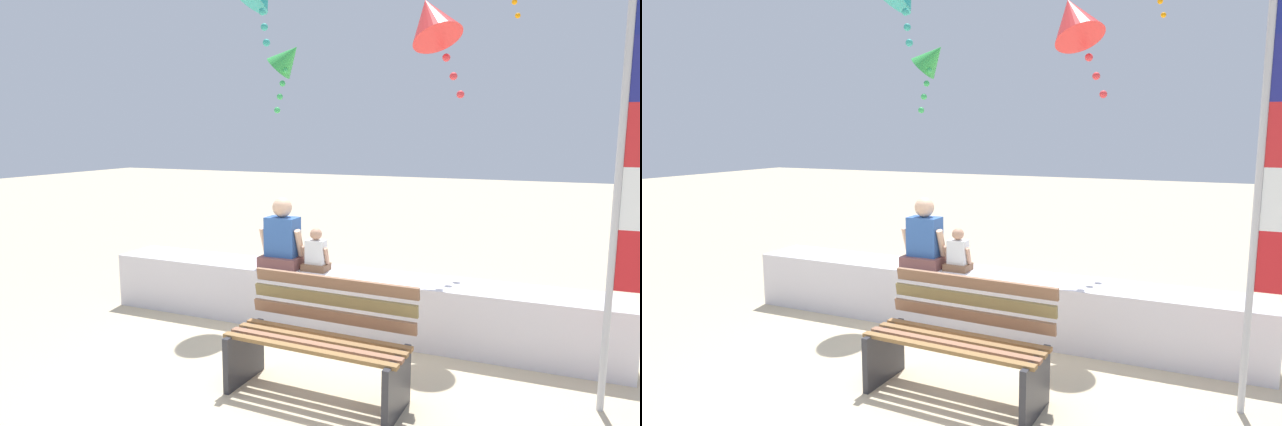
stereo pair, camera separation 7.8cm
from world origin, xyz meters
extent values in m
plane|color=#C3AF8D|center=(0.00, 0.00, 0.00)|extent=(40.00, 40.00, 0.00)
cube|color=silver|center=(0.00, 1.16, 0.30)|extent=(5.33, 0.58, 0.61)
cube|color=olive|center=(0.36, -0.46, 0.45)|extent=(1.42, 0.13, 0.03)
cube|color=#8D5E44|center=(0.36, -0.35, 0.45)|extent=(1.42, 0.13, 0.03)
cube|color=brown|center=(0.37, -0.24, 0.45)|extent=(1.42, 0.13, 0.03)
cube|color=olive|center=(0.37, -0.13, 0.45)|extent=(1.42, 0.13, 0.03)
cube|color=#895F45|center=(0.38, -0.02, 0.57)|extent=(1.42, 0.11, 0.10)
cube|color=olive|center=(0.38, 0.00, 0.70)|extent=(1.42, 0.11, 0.10)
cube|color=#865F46|center=(0.38, 0.02, 0.83)|extent=(1.42, 0.11, 0.10)
cube|color=#2D2D33|center=(-0.28, -0.27, 0.23)|extent=(0.07, 0.53, 0.45)
cube|color=#2D2D33|center=(1.01, -0.32, 0.23)|extent=(0.07, 0.53, 0.45)
cube|color=brown|center=(-0.65, 1.14, 0.66)|extent=(0.44, 0.36, 0.12)
cube|color=#325BA5|center=(-0.65, 1.14, 0.93)|extent=(0.34, 0.22, 0.42)
cylinder|color=#DEAE8B|center=(-0.86, 1.12, 0.88)|extent=(0.07, 0.17, 0.30)
cylinder|color=#DEAE8B|center=(-0.44, 1.12, 0.88)|extent=(0.07, 0.17, 0.30)
sphere|color=#DEAE8B|center=(-0.65, 1.14, 1.24)|extent=(0.21, 0.21, 0.21)
cube|color=brown|center=(-0.26, 1.14, 0.64)|extent=(0.26, 0.21, 0.07)
cube|color=white|center=(-0.26, 1.14, 0.80)|extent=(0.20, 0.13, 0.25)
cylinder|color=tan|center=(-0.39, 1.13, 0.77)|extent=(0.04, 0.10, 0.18)
cylinder|color=tan|center=(-0.14, 1.13, 0.77)|extent=(0.04, 0.10, 0.18)
sphere|color=tan|center=(-0.26, 1.14, 0.99)|extent=(0.12, 0.12, 0.12)
cylinder|color=#B7B7BC|center=(2.37, 0.36, 1.55)|extent=(0.05, 0.05, 3.11)
cube|color=red|center=(2.55, 0.36, 1.13)|extent=(0.31, 0.02, 0.44)
sphere|color=teal|center=(-1.11, 1.61, 3.34)|extent=(0.08, 0.08, 0.08)
sphere|color=teal|center=(-1.05, 1.53, 3.16)|extent=(0.08, 0.08, 0.08)
sphere|color=teal|center=(-0.98, 1.45, 2.98)|extent=(0.08, 0.08, 0.08)
cone|color=red|center=(0.75, 1.68, 3.13)|extent=(0.83, 0.81, 0.64)
sphere|color=#E6383E|center=(0.81, 1.75, 2.95)|extent=(0.08, 0.08, 0.08)
sphere|color=#E6383E|center=(0.88, 1.83, 2.77)|extent=(0.08, 0.08, 0.08)
sphere|color=#E6383E|center=(0.94, 1.90, 2.59)|extent=(0.08, 0.08, 0.08)
sphere|color=#E6383E|center=(1.01, 1.98, 2.41)|extent=(0.08, 0.08, 0.08)
sphere|color=orange|center=(1.26, 4.89, 3.90)|extent=(0.08, 0.08, 0.08)
sphere|color=orange|center=(1.31, 4.98, 3.72)|extent=(0.08, 0.08, 0.08)
cone|color=green|center=(-1.50, 2.99, 3.03)|extent=(0.60, 0.46, 0.56)
sphere|color=#39B75B|center=(-1.49, 2.89, 2.85)|extent=(0.08, 0.08, 0.08)
sphere|color=#39B75B|center=(-1.48, 2.79, 2.67)|extent=(0.08, 0.08, 0.08)
sphere|color=#39B75B|center=(-1.47, 2.69, 2.49)|extent=(0.08, 0.08, 0.08)
sphere|color=#39B75B|center=(-1.46, 2.59, 2.31)|extent=(0.08, 0.08, 0.08)
camera|label=1|loc=(1.98, -3.93, 2.04)|focal=30.81mm
camera|label=2|loc=(2.05, -3.90, 2.04)|focal=30.81mm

